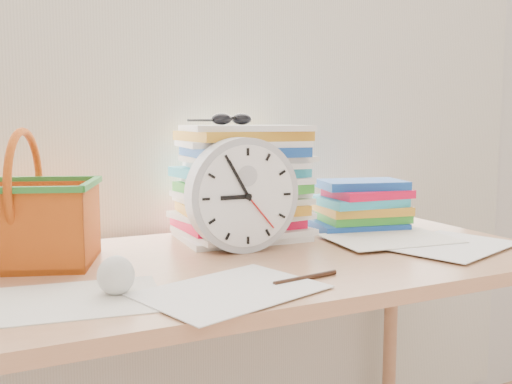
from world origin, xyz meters
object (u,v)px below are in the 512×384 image
book_stack (360,205)px  basket (25,199)px  desk (252,289)px  paper_stack (245,182)px  clock (242,195)px

book_stack → basket: 0.89m
desk → paper_stack: (0.08, 0.20, 0.22)m
desk → paper_stack: size_ratio=4.16×
book_stack → basket: size_ratio=0.96×
clock → paper_stack: bearing=63.8°
clock → basket: (-0.47, 0.09, 0.01)m
paper_stack → basket: bearing=-174.2°
book_stack → basket: (-0.88, -0.02, 0.07)m
paper_stack → book_stack: 0.35m
book_stack → basket: bearing=-178.9°
desk → basket: size_ratio=4.90×
clock → basket: size_ratio=0.94×
book_stack → paper_stack: bearing=173.8°
desk → book_stack: book_stack is taller
clock → basket: basket is taller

